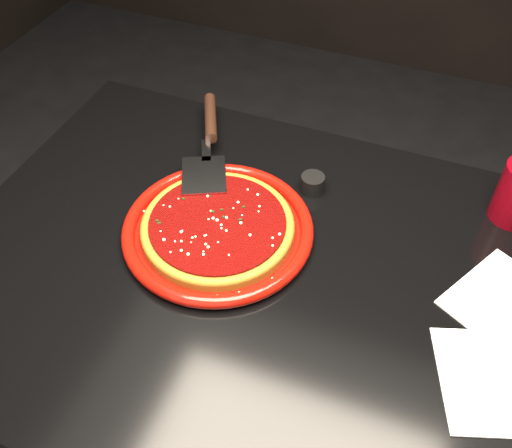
# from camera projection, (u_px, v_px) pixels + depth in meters

# --- Properties ---
(table) EXTENTS (1.20, 0.80, 0.75)m
(table) POSITION_uv_depth(u_px,v_px,m) (285.00, 388.00, 1.21)
(table) COLOR black
(table) RESTS_ON floor
(plate) EXTENTS (0.35, 0.35, 0.03)m
(plate) POSITION_uv_depth(u_px,v_px,m) (218.00, 229.00, 1.00)
(plate) COLOR maroon
(plate) RESTS_ON table
(pizza_crust) EXTENTS (0.28, 0.28, 0.01)m
(pizza_crust) POSITION_uv_depth(u_px,v_px,m) (218.00, 228.00, 1.00)
(pizza_crust) COLOR brown
(pizza_crust) RESTS_ON plate
(pizza_crust_rim) EXTENTS (0.28, 0.28, 0.02)m
(pizza_crust_rim) POSITION_uv_depth(u_px,v_px,m) (218.00, 225.00, 0.99)
(pizza_crust_rim) COLOR brown
(pizza_crust_rim) RESTS_ON plate
(pizza_sauce) EXTENTS (0.25, 0.25, 0.01)m
(pizza_sauce) POSITION_uv_depth(u_px,v_px,m) (218.00, 223.00, 0.99)
(pizza_sauce) COLOR #680907
(pizza_sauce) RESTS_ON plate
(parmesan_dusting) EXTENTS (0.23, 0.23, 0.01)m
(parmesan_dusting) POSITION_uv_depth(u_px,v_px,m) (217.00, 221.00, 0.98)
(parmesan_dusting) COLOR #F3EABE
(parmesan_dusting) RESTS_ON plate
(basil_flecks) EXTENTS (0.21, 0.21, 0.00)m
(basil_flecks) POSITION_uv_depth(u_px,v_px,m) (217.00, 221.00, 0.98)
(basil_flecks) COLOR black
(basil_flecks) RESTS_ON plate
(pizza_server) EXTENTS (0.24, 0.35, 0.03)m
(pizza_server) POSITION_uv_depth(u_px,v_px,m) (209.00, 142.00, 1.12)
(pizza_server) COLOR silver
(pizza_server) RESTS_ON plate
(napkin_a) EXTENTS (0.21, 0.21, 0.00)m
(napkin_a) POSITION_uv_depth(u_px,v_px,m) (499.00, 381.00, 0.81)
(napkin_a) COLOR white
(napkin_a) RESTS_ON table
(napkin_b) EXTENTS (0.22, 0.23, 0.00)m
(napkin_b) POSITION_uv_depth(u_px,v_px,m) (509.00, 305.00, 0.90)
(napkin_b) COLOR white
(napkin_b) RESTS_ON table
(ramekin) EXTENTS (0.06, 0.06, 0.03)m
(ramekin) POSITION_uv_depth(u_px,v_px,m) (312.00, 184.00, 1.07)
(ramekin) COLOR black
(ramekin) RESTS_ON table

